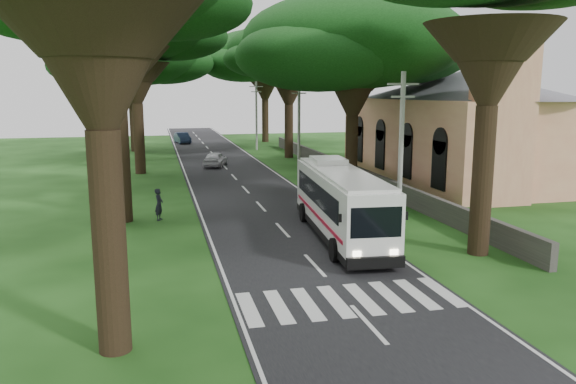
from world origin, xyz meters
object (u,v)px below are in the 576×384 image
(pedestrian, at_px, (159,204))
(coach_bus, at_px, (340,202))
(church, at_px, (462,117))
(pole_near, at_px, (401,151))
(pole_mid, at_px, (299,125))
(distant_car_a, at_px, (215,159))
(distant_car_b, at_px, (182,138))
(pole_far, at_px, (256,114))

(pedestrian, bearing_deg, coach_bus, -105.52)
(church, bearing_deg, pole_near, -128.50)
(pole_mid, bearing_deg, pedestrian, -129.37)
(pole_mid, xyz_separation_m, distant_car_a, (-6.30, 6.65, -3.46))
(church, height_order, distant_car_b, church)
(pedestrian, bearing_deg, pole_near, -98.02)
(distant_car_a, distance_m, distant_car_b, 23.61)
(church, distance_m, pedestrian, 26.19)
(pole_far, relative_size, coach_bus, 0.70)
(pedestrian, bearing_deg, distant_car_a, 4.28)
(pole_mid, height_order, pole_far, same)
(church, bearing_deg, pole_far, 116.82)
(distant_car_a, relative_size, distant_car_b, 0.95)
(pole_near, relative_size, pole_far, 1.00)
(church, relative_size, distant_car_b, 5.59)
(church, distance_m, distant_car_b, 40.48)
(church, height_order, pole_far, church)
(church, distance_m, distant_car_a, 22.12)
(distant_car_b, xyz_separation_m, pedestrian, (-3.47, -44.35, 0.15))
(coach_bus, bearing_deg, distant_car_a, 101.49)
(pole_far, bearing_deg, pole_near, -90.00)
(pole_mid, bearing_deg, pole_far, 90.00)
(pole_far, bearing_deg, church, -63.18)
(pole_near, xyz_separation_m, pole_mid, (0.00, 20.00, 0.00))
(church, relative_size, pedestrian, 13.53)
(church, distance_m, coach_bus, 22.10)
(pole_near, relative_size, pedestrian, 4.51)
(pole_near, distance_m, coach_bus, 3.88)
(distant_car_a, bearing_deg, pole_far, -96.42)
(pole_near, bearing_deg, pedestrian, 153.35)
(distant_car_a, bearing_deg, church, 168.09)
(church, height_order, pedestrian, church)
(distant_car_a, xyz_separation_m, distant_car_b, (-1.86, 23.53, 0.01))
(church, height_order, distant_car_a, church)
(coach_bus, relative_size, distant_car_a, 2.80)
(pole_near, bearing_deg, pole_far, 90.00)
(pole_mid, xyz_separation_m, pedestrian, (-11.62, -14.17, -3.29))
(pole_far, bearing_deg, coach_bus, -94.38)
(pole_mid, height_order, pedestrian, pole_mid)
(church, relative_size, pole_mid, 3.00)
(pole_mid, relative_size, pole_far, 1.00)
(pole_far, height_order, coach_bus, pole_far)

